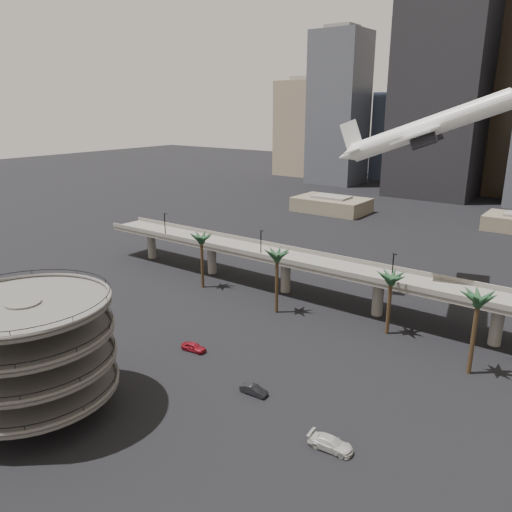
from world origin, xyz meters
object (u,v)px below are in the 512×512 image
Objects in this scene: overpass at (330,270)px; car_b at (254,390)px; airborne_jet at (427,129)px; car_a at (194,347)px; parking_ramp at (30,347)px; car_c at (331,443)px.

car_b is at bearing -77.64° from overpass.
overpass is 3.53× the size of airborne_jet.
airborne_jet is 8.29× the size of car_a.
overpass is 30.92× the size of car_b.
airborne_jet is (26.28, 71.91, 26.21)m from parking_ramp.
parking_ramp is 5.28× the size of car_b.
parking_ramp is 60.46m from overpass.
overpass is at bearing 8.94° from car_b.
overpass is at bearing -21.08° from car_a.
parking_ramp reaches higher than car_c.
car_c is at bearing -91.23° from airborne_jet.
parking_ramp is 40.92m from car_c.
parking_ramp is at bearing -121.49° from airborne_jet.
airborne_jet is at bearing 69.92° from parking_ramp.
parking_ramp is at bearing 161.35° from car_a.
airborne_jet is 62.11m from car_b.
airborne_jet is at bearing 44.20° from overpass.
car_a reaches higher than car_b.
overpass is (13.00, 59.00, -2.50)m from parking_ramp.
car_a is (-7.99, -33.32, -6.58)m from overpass.
parking_ramp is 0.60× the size of airborne_jet.
parking_ramp is 0.17× the size of overpass.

